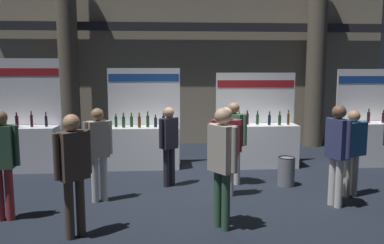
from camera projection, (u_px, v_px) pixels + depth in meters
name	position (u px, v px, depth m)	size (l,w,h in m)	color
ground_plane	(210.00, 189.00, 7.48)	(24.00, 24.00, 0.00)	black
hall_colonnade	(193.00, 39.00, 11.76)	(11.92, 1.11, 6.55)	tan
exhibitor_booth_0	(20.00, 143.00, 8.81)	(1.77, 0.66, 2.58)	white
exhibitor_booth_1	(144.00, 143.00, 9.10)	(1.73, 0.66, 2.35)	white
exhibitor_booth_2	(257.00, 142.00, 9.21)	(1.94, 0.66, 2.24)	white
exhibitor_booth_3	(373.00, 140.00, 9.38)	(1.70, 0.66, 2.33)	white
trash_bin	(286.00, 171.00, 7.67)	(0.34, 0.34, 0.59)	slate
visitor_0	(337.00, 147.00, 6.40)	(0.33, 0.51, 1.73)	silver
visitor_1	(169.00, 141.00, 7.57)	(0.39, 0.35, 1.59)	#23232D
visitor_2	(234.00, 135.00, 7.70)	(0.48, 0.47, 1.67)	silver
visitor_3	(73.00, 165.00, 5.18)	(0.44, 0.44, 1.72)	#47382D
visitor_4	(98.00, 147.00, 6.65)	(0.46, 0.35, 1.66)	silver
visitor_5	(352.00, 145.00, 6.93)	(0.60, 0.39, 1.59)	#ADA393
visitor_7	(2.00, 156.00, 5.79)	(0.51, 0.26, 1.71)	maroon
visitor_8	(226.00, 143.00, 6.91)	(0.60, 0.30, 1.64)	silver
visitor_9	(222.00, 157.00, 5.47)	(0.41, 0.49, 1.77)	#33563D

